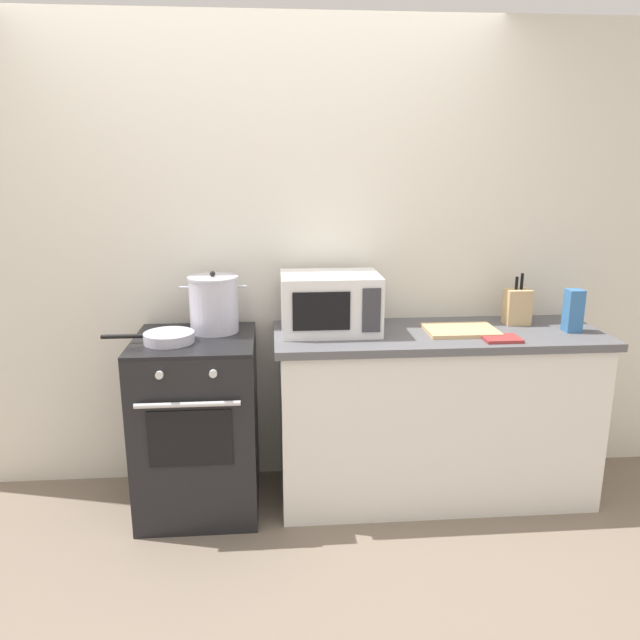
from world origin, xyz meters
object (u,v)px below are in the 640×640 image
frying_pan (168,337)px  stock_pot (214,304)px  microwave (330,303)px  stove (198,424)px  knife_block (517,306)px  cutting_board (461,330)px  pasta_box (573,311)px  oven_mitt (501,339)px

frying_pan → stock_pot: bearing=41.0°
microwave → stock_pot: bearing=175.9°
stove → knife_block: (1.71, 0.14, 0.56)m
knife_block → frying_pan: bearing=-173.6°
stove → cutting_board: cutting_board is taller
pasta_box → oven_mitt: pasta_box is taller
frying_pan → knife_block: size_ratio=1.60×
stove → frying_pan: frying_pan is taller
knife_block → oven_mitt: size_ratio=1.54×
microwave → knife_block: microwave is taller
stove → cutting_board: 1.44m
pasta_box → oven_mitt: size_ratio=1.22×
stove → pasta_box: size_ratio=4.18×
frying_pan → pasta_box: 2.05m
stove → frying_pan: bearing=-151.4°
pasta_box → oven_mitt: 0.45m
knife_block → stove: bearing=-175.3°
microwave → pasta_box: 1.25m
knife_block → oven_mitt: bearing=-123.0°
cutting_board → oven_mitt: 0.22m
frying_pan → knife_block: 1.84m
knife_block → stock_pot: bearing=-179.3°
microwave → pasta_box: size_ratio=2.27×
cutting_board → knife_block: knife_block is taller
cutting_board → stove: bearing=-180.0°
pasta_box → cutting_board: bearing=177.0°
stock_pot → knife_block: bearing=0.7°
knife_block → pasta_box: 0.28m
stove → microwave: (0.69, 0.08, 0.61)m
frying_pan → pasta_box: size_ratio=2.02×
stock_pot → cutting_board: size_ratio=0.94×
stock_pot → microwave: 0.60m
stock_pot → knife_block: stock_pot is taller
microwave → cutting_board: bearing=-6.6°
cutting_board → pasta_box: size_ratio=1.64×
pasta_box → microwave: bearing=175.0°
frying_pan → microwave: size_ratio=0.89×
knife_block → oven_mitt: (-0.19, -0.30, -0.09)m
knife_block → pasta_box: (0.23, -0.17, 0.01)m
stock_pot → knife_block: 1.61m
stove → microwave: size_ratio=1.84×
stove → stock_pot: stock_pot is taller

